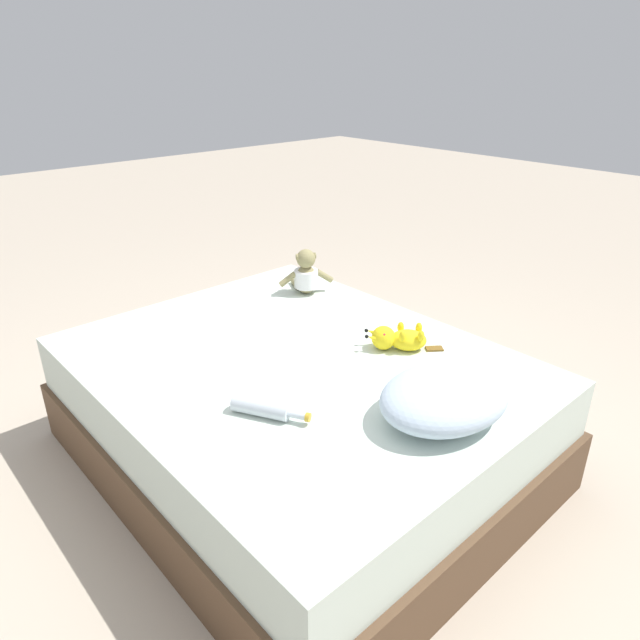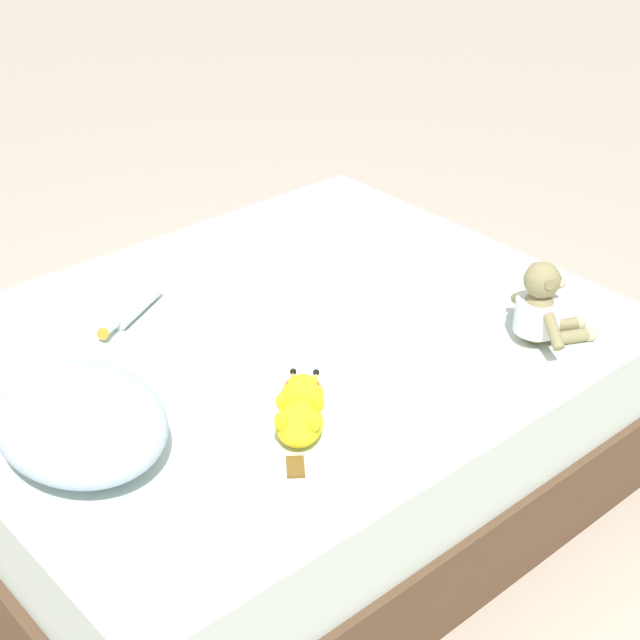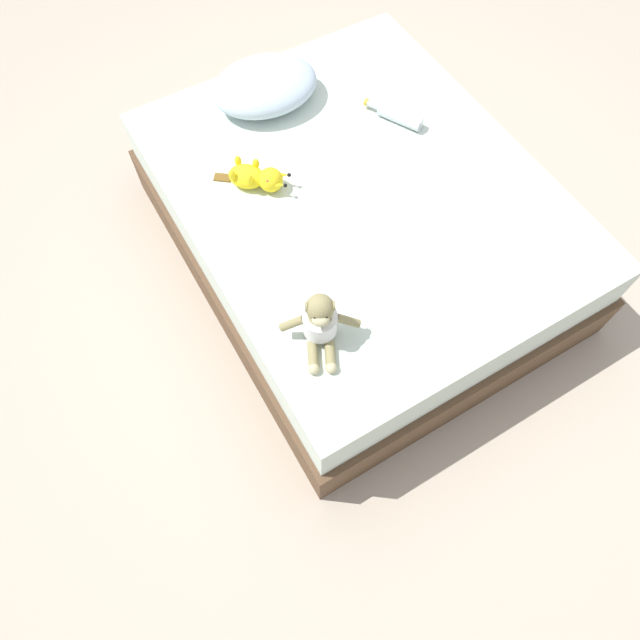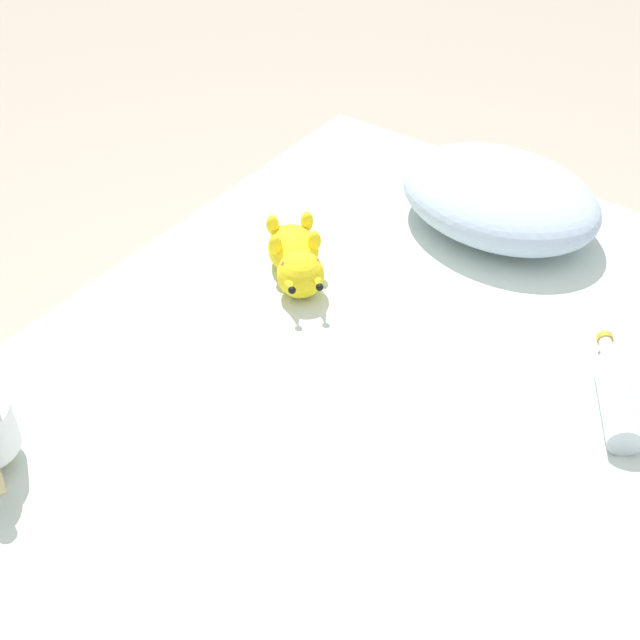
% 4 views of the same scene
% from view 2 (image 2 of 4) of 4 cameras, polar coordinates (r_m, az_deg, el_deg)
% --- Properties ---
extents(ground_plane, '(16.00, 16.00, 0.00)m').
position_cam_2_polar(ground_plane, '(2.98, -2.40, -9.00)').
color(ground_plane, '#B7A893').
extents(bed, '(1.47, 1.84, 0.50)m').
position_cam_2_polar(bed, '(2.83, -2.51, -5.16)').
color(bed, brown).
rests_on(bed, ground_plane).
extents(pillow, '(0.51, 0.41, 0.16)m').
position_cam_2_polar(pillow, '(2.29, -13.65, -5.65)').
color(pillow, silver).
rests_on(pillow, bed).
extents(plush_monkey, '(0.27, 0.25, 0.24)m').
position_cam_2_polar(plush_monkey, '(2.67, 12.65, 0.60)').
color(plush_monkey, '#8E8456').
rests_on(plush_monkey, bed).
extents(plush_yellow_creature, '(0.27, 0.27, 0.10)m').
position_cam_2_polar(plush_yellow_creature, '(2.31, -1.12, -5.21)').
color(plush_yellow_creature, yellow).
rests_on(plush_yellow_creature, bed).
extents(glass_bottle, '(0.17, 0.27, 0.06)m').
position_cam_2_polar(glass_bottle, '(2.81, -10.68, 0.82)').
color(glass_bottle, silver).
rests_on(glass_bottle, bed).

